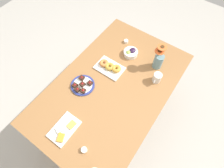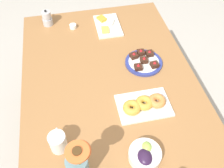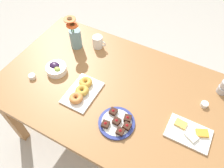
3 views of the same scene
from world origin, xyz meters
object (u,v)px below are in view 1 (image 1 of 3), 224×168
Objects in this scene: coffee_mug at (157,78)px; jam_cup_honey at (84,150)px; croissant_platter at (110,67)px; cheese_platter at (64,129)px; jam_cup_berry at (126,41)px; flower_vase at (158,60)px; dining_table at (112,90)px; dessert_plate at (83,85)px; grape_bowl at (131,53)px.

coffee_mug is 2.39× the size of jam_cup_honey.
cheese_platter is at bearing 4.16° from croissant_platter.
croissant_platter is 0.39m from jam_cup_berry.
coffee_mug reaches higher than croissant_platter.
cheese_platter is 0.24m from jam_cup_honey.
flower_vase is (-0.16, -0.08, 0.05)m from coffee_mug.
dining_table is at bearing 41.28° from croissant_platter.
coffee_mug is 0.57m from jam_cup_berry.
coffee_mug is at bearing 107.24° from croissant_platter.
dining_table is 33.33× the size of jam_cup_honey.
dining_table is 0.58m from cheese_platter.
dessert_plate is at bearing -16.36° from croissant_platter.
dining_table is at bearing -165.43° from jam_cup_honey.
coffee_mug reaches higher than grape_bowl.
dining_table is 0.30m from dessert_plate.
cheese_platter is 1.07m from flower_vase.
dining_table is 6.15× the size of cheese_platter.
coffee_mug is 0.95m from cheese_platter.
jam_cup_honey is 0.59m from dessert_plate.
dessert_plate is at bearing -160.44° from cheese_platter.
croissant_platter is 5.83× the size of jam_cup_berry.
flower_vase is at bearing 162.65° from cheese_platter.
grape_bowl is 0.30m from flower_vase.
flower_vase reaches higher than dining_table.
jam_cup_honey is at bearing 82.87° from cheese_platter.
grape_bowl is 3.07× the size of jam_cup_honey.
dessert_plate is at bearing -50.01° from coffee_mug.
cheese_platter is at bearing -97.13° from jam_cup_honey.
dessert_plate is (0.46, -0.54, -0.04)m from coffee_mug.
grape_bowl reaches higher than cheese_platter.
dining_table is 13.92× the size of coffee_mug.
cheese_platter is at bearing -1.38° from grape_bowl.
jam_cup_honey reaches higher than dining_table.
flower_vase is (-1.05, 0.08, 0.08)m from jam_cup_honey.
jam_cup_berry is (-0.39, -0.06, -0.01)m from croissant_platter.
dining_table is at bearing 8.08° from grape_bowl.
dining_table is at bearing -46.50° from coffee_mug.
flower_vase reaches higher than cheese_platter.
coffee_mug is at bearing 129.99° from dessert_plate.
jam_cup_berry is (-1.15, -0.35, 0.00)m from jam_cup_honey.
cheese_platter is at bearing 5.60° from jam_cup_berry.
jam_cup_honey is (1.03, 0.22, -0.01)m from grape_bowl.
cheese_platter is (0.87, -0.40, -0.04)m from coffee_mug.
grape_bowl reaches higher than dining_table.
grape_bowl is (-0.13, -0.37, -0.02)m from coffee_mug.
jam_cup_berry is at bearing 177.05° from dessert_plate.
croissant_platter is (-0.73, -0.05, 0.01)m from cheese_platter.
jam_cup_honey is 1.20m from jam_cup_berry.
cheese_platter is 0.43m from dessert_plate.
coffee_mug is 0.18m from flower_vase.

